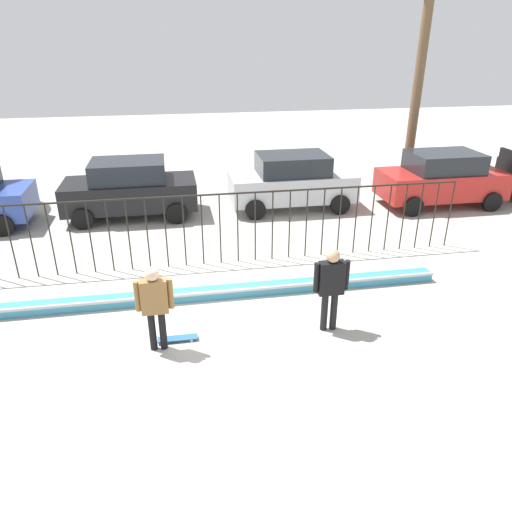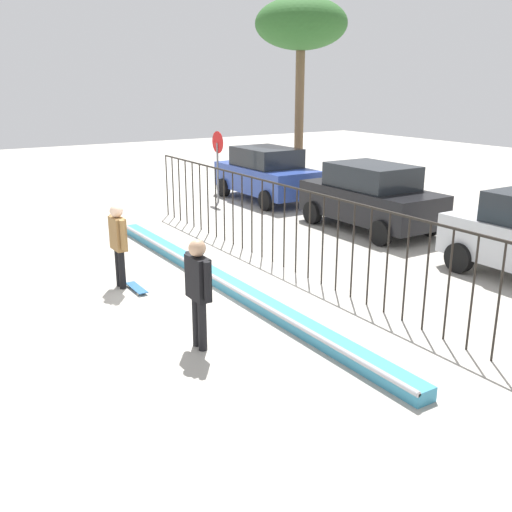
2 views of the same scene
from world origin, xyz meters
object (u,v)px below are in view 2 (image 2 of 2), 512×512
parked_car_black (371,197)px  stop_sign (218,157)px  camera_operator (198,284)px  palm_tree_short (301,26)px  skateboarder (118,238)px  parked_car_blue (266,174)px  skateboard (137,288)px

parked_car_black → stop_sign: (-5.85, -1.79, 0.64)m
camera_operator → palm_tree_short: size_ratio=0.25×
parked_car_black → skateboarder: bearing=-83.8°
parked_car_black → stop_sign: size_ratio=1.72×
skateboarder → camera_operator: 3.46m
palm_tree_short → stop_sign: bearing=-72.8°
parked_car_blue → stop_sign: bearing=-109.7°
skateboard → stop_sign: bearing=155.4°
skateboard → parked_car_blue: parked_car_blue is taller
skateboarder → camera_operator: size_ratio=0.97×
skateboarder → parked_car_blue: (-6.14, 7.67, -0.09)m
skateboard → skateboarder: bearing=-137.8°
parked_car_black → parked_car_blue: bearing=-178.7°
skateboarder → palm_tree_short: bearing=108.2°
skateboarder → parked_car_black: bearing=77.2°
parked_car_blue → camera_operator: bearing=-37.2°
skateboard → parked_car_black: size_ratio=0.19×
camera_operator → parked_car_blue: (-9.60, 7.59, -0.12)m
skateboard → palm_tree_short: 14.79m
parked_car_blue → stop_sign: size_ratio=1.72×
stop_sign → palm_tree_short: 6.61m
skateboard → palm_tree_short: palm_tree_short is taller
parked_car_blue → palm_tree_short: palm_tree_short is taller
skateboard → camera_operator: camera_operator is taller
skateboarder → parked_car_black: 7.88m
parked_car_black → palm_tree_short: (-7.26, 2.77, 5.23)m
stop_sign → parked_car_blue: bearing=69.2°
skateboard → camera_operator: (3.10, -0.11, 1.03)m
camera_operator → skateboard: bearing=33.2°
palm_tree_short → parked_car_black: bearing=-20.9°
parked_car_black → stop_sign: 6.15m
parked_car_black → camera_operator: bearing=-61.0°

